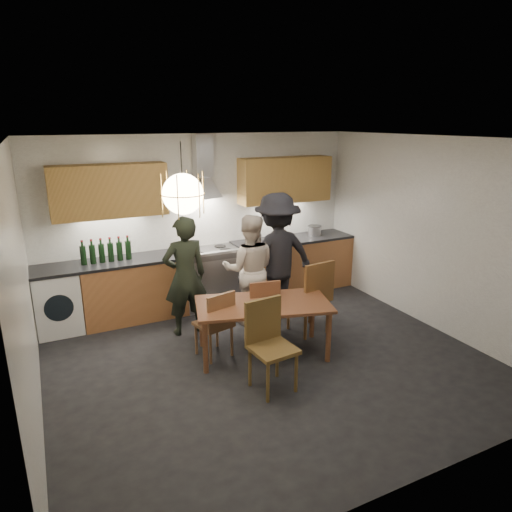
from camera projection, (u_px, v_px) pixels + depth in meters
name	position (u px, v px, depth m)	size (l,w,h in m)	color
ground	(268.00, 359.00, 5.54)	(5.00, 5.00, 0.00)	black
room_shell	(269.00, 222.00, 5.05)	(5.02, 4.52, 2.61)	white
counter_run	(212.00, 276.00, 7.10)	(5.00, 0.62, 0.90)	#C7814C
range_stove	(210.00, 277.00, 7.08)	(0.90, 0.60, 0.92)	silver
wall_fixtures	(205.00, 184.00, 6.78)	(4.30, 0.54, 1.10)	tan
pendant_lamp	(183.00, 194.00, 4.43)	(0.43, 0.43, 0.70)	black
dining_table	(263.00, 309.00, 5.51)	(1.76, 1.21, 0.68)	brown
chair_back_left	(217.00, 320.00, 5.45)	(0.47, 0.47, 0.86)	brown
chair_back_mid	(263.00, 307.00, 5.83)	(0.46, 0.46, 0.87)	brown
chair_back_right	(313.00, 293.00, 6.04)	(0.52, 0.52, 1.04)	brown
chair_front	(268.00, 338.00, 4.85)	(0.48, 0.48, 0.98)	brown
person_left	(185.00, 276.00, 6.02)	(0.59, 0.39, 1.62)	black
person_mid	(249.00, 270.00, 6.37)	(0.76, 0.59, 1.56)	beige
person_right	(277.00, 256.00, 6.56)	(1.18, 0.68, 1.82)	black
mixing_bowl	(281.00, 238.00, 7.43)	(0.27, 0.27, 0.07)	silver
stock_pot	(314.00, 231.00, 7.76)	(0.22, 0.22, 0.16)	#B6B6B9
wine_bottles	(106.00, 250.00, 6.28)	(0.68, 0.08, 0.34)	black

